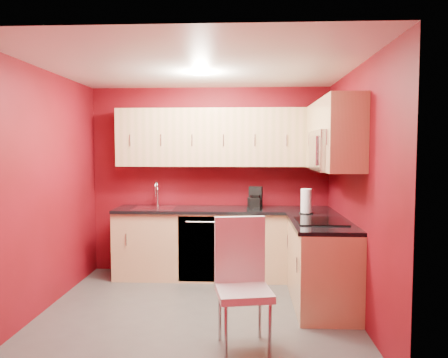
# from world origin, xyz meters

# --- Properties ---
(floor) EXTENTS (3.20, 3.20, 0.00)m
(floor) POSITION_xyz_m (0.00, 0.00, 0.00)
(floor) COLOR #494744
(floor) RESTS_ON ground
(ceiling) EXTENTS (3.20, 3.20, 0.00)m
(ceiling) POSITION_xyz_m (0.00, 0.00, 2.50)
(ceiling) COLOR white
(ceiling) RESTS_ON wall_back
(wall_back) EXTENTS (3.20, 0.00, 3.20)m
(wall_back) POSITION_xyz_m (0.00, 1.50, 1.25)
(wall_back) COLOR maroon
(wall_back) RESTS_ON floor
(wall_front) EXTENTS (3.20, 0.00, 3.20)m
(wall_front) POSITION_xyz_m (0.00, -1.50, 1.25)
(wall_front) COLOR maroon
(wall_front) RESTS_ON floor
(wall_left) EXTENTS (0.00, 3.00, 3.00)m
(wall_left) POSITION_xyz_m (-1.60, 0.00, 1.25)
(wall_left) COLOR maroon
(wall_left) RESTS_ON floor
(wall_right) EXTENTS (0.00, 3.00, 3.00)m
(wall_right) POSITION_xyz_m (1.60, 0.00, 1.25)
(wall_right) COLOR maroon
(wall_right) RESTS_ON floor
(base_cabinets_back) EXTENTS (2.80, 0.60, 0.87)m
(base_cabinets_back) POSITION_xyz_m (0.20, 1.20, 0.43)
(base_cabinets_back) COLOR #D9B07C
(base_cabinets_back) RESTS_ON floor
(base_cabinets_right) EXTENTS (0.60, 1.30, 0.87)m
(base_cabinets_right) POSITION_xyz_m (1.30, 0.25, 0.43)
(base_cabinets_right) COLOR #D9B07C
(base_cabinets_right) RESTS_ON floor
(countertop_back) EXTENTS (2.80, 0.63, 0.04)m
(countertop_back) POSITION_xyz_m (0.20, 1.19, 0.89)
(countertop_back) COLOR black
(countertop_back) RESTS_ON base_cabinets_back
(countertop_right) EXTENTS (0.63, 1.27, 0.04)m
(countertop_right) POSITION_xyz_m (1.29, 0.23, 0.89)
(countertop_right) COLOR black
(countertop_right) RESTS_ON base_cabinets_right
(upper_cabinets_back) EXTENTS (2.80, 0.35, 0.75)m
(upper_cabinets_back) POSITION_xyz_m (0.20, 1.32, 1.83)
(upper_cabinets_back) COLOR #DDAD7D
(upper_cabinets_back) RESTS_ON wall_back
(upper_cabinets_right) EXTENTS (0.35, 1.55, 0.75)m
(upper_cabinets_right) POSITION_xyz_m (1.42, 0.44, 1.89)
(upper_cabinets_right) COLOR #DDAD7D
(upper_cabinets_right) RESTS_ON wall_right
(microwave) EXTENTS (0.42, 0.76, 0.42)m
(microwave) POSITION_xyz_m (1.39, 0.20, 1.66)
(microwave) COLOR silver
(microwave) RESTS_ON upper_cabinets_right
(cooktop) EXTENTS (0.50, 0.55, 0.01)m
(cooktop) POSITION_xyz_m (1.28, 0.20, 0.92)
(cooktop) COLOR black
(cooktop) RESTS_ON countertop_right
(sink) EXTENTS (0.52, 0.42, 0.35)m
(sink) POSITION_xyz_m (-0.70, 1.20, 0.94)
(sink) COLOR silver
(sink) RESTS_ON countertop_back
(dishwasher_front) EXTENTS (0.60, 0.02, 0.82)m
(dishwasher_front) POSITION_xyz_m (-0.05, 0.91, 0.43)
(dishwasher_front) COLOR black
(dishwasher_front) RESTS_ON base_cabinets_back
(downlight) EXTENTS (0.20, 0.20, 0.01)m
(downlight) POSITION_xyz_m (0.00, 0.30, 2.48)
(downlight) COLOR white
(downlight) RESTS_ON ceiling
(coffee_maker) EXTENTS (0.21, 0.25, 0.28)m
(coffee_maker) POSITION_xyz_m (0.60, 1.17, 1.05)
(coffee_maker) COLOR black
(coffee_maker) RESTS_ON countertop_back
(napkin_holder) EXTENTS (0.16, 0.16, 0.14)m
(napkin_holder) POSITION_xyz_m (0.59, 1.14, 0.98)
(napkin_holder) COLOR black
(napkin_holder) RESTS_ON countertop_back
(paper_towel) EXTENTS (0.18, 0.18, 0.29)m
(paper_towel) POSITION_xyz_m (1.20, 0.78, 1.06)
(paper_towel) COLOR white
(paper_towel) RESTS_ON countertop_right
(dining_chair) EXTENTS (0.52, 0.53, 1.09)m
(dining_chair) POSITION_xyz_m (0.47, -0.84, 0.55)
(dining_chair) COLOR silver
(dining_chair) RESTS_ON floor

